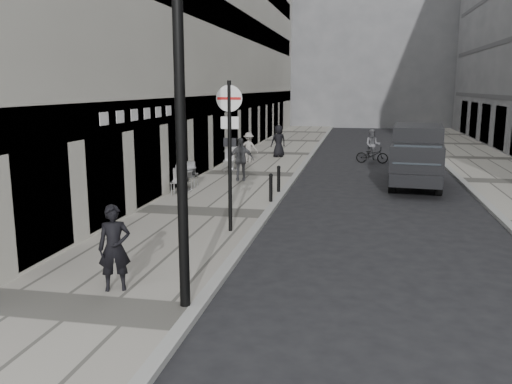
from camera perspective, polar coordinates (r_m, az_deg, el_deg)
sidewalk at (r=24.31m, az=-0.50°, el=1.84°), size 4.00×60.00×0.12m
building_far at (r=61.93m, az=10.16°, el=17.42°), size 24.00×16.00×22.00m
walking_man at (r=10.62m, az=-14.68°, el=-5.71°), size 0.71×0.60×1.66m
sign_post at (r=14.21m, az=-2.79°, el=5.86°), size 0.68×0.10×3.98m
lamppost at (r=9.16m, az=-8.07°, el=11.65°), size 0.32×0.32×7.08m
bollard_near at (r=19.97m, az=2.40°, el=1.31°), size 0.12×0.12×0.91m
bollard_far at (r=18.24m, az=1.57°, el=0.38°), size 0.12×0.12×0.90m
panel_van at (r=22.55m, az=16.61°, el=3.98°), size 2.38×5.26×2.40m
cyclist at (r=28.96m, az=12.15°, el=4.35°), size 1.69×0.72×1.77m
pedestrian_a at (r=22.22m, az=-1.57°, el=3.44°), size 1.11×0.67×1.77m
pedestrian_b at (r=27.78m, az=-0.77°, el=4.71°), size 1.03×0.65×1.53m
pedestrian_c at (r=29.91m, az=2.38°, el=5.37°), size 1.02×0.94×1.75m
cafe_table_near at (r=20.07m, az=-7.71°, el=1.35°), size 0.74×1.66×0.95m
cafe_table_mid at (r=20.39m, az=-7.39°, el=1.61°), size 0.79×1.79×1.02m
cafe_table_far at (r=25.37m, az=-2.51°, el=3.55°), size 0.80×1.81×1.03m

